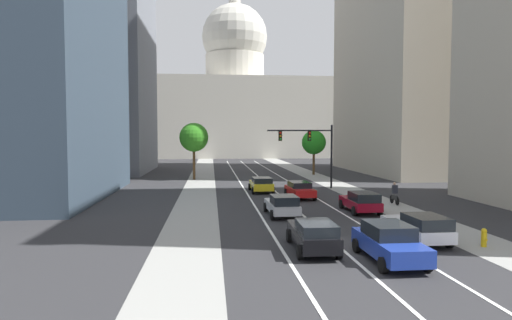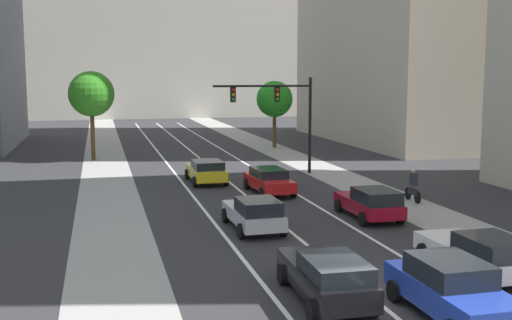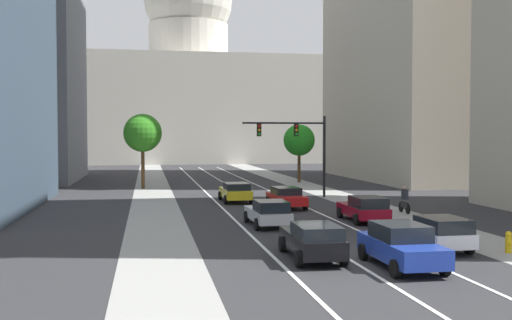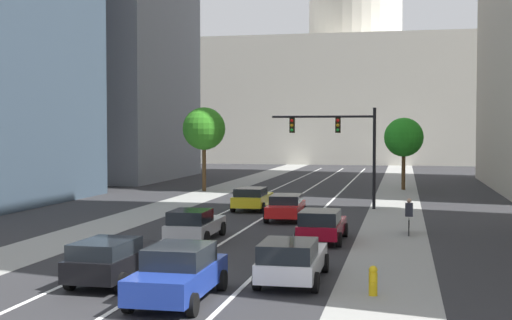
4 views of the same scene
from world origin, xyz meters
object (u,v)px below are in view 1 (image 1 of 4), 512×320
Objects in this scene: capitol_building at (235,105)px; fire_hydrant at (484,237)px; car_black at (313,234)px; car_crimson at (361,201)px; cyclist at (395,193)px; street_tree_near_right at (314,143)px; car_red at (300,189)px; car_silver at (282,205)px; street_tree_mid_left at (194,138)px; car_blue at (389,242)px; car_white at (418,227)px; traffic_signal_mast at (312,144)px; car_yellow at (261,184)px.

capitol_building is 56.60× the size of fire_hydrant.
car_crimson is at bearing -29.13° from car_black.
street_tree_near_right is (-0.28, 25.59, 3.51)m from cyclist.
car_crimson is at bearing -87.05° from capitol_building.
car_red is at bearing -106.42° from street_tree_near_right.
car_red is 1.02× the size of car_silver.
capitol_building is 7.54× the size of street_tree_mid_left.
fire_hydrant is 12.89m from cyclist.
car_red is at bearing -88.92° from capitol_building.
street_tree_near_right is (15.86, 4.84, -0.70)m from street_tree_mid_left.
car_black reaches higher than car_crimson.
car_black is 2.68× the size of cyclist.
car_crimson is 0.96× the size of car_blue.
street_tree_near_right is at bearing -81.73° from capitol_building.
capitol_building reaches higher than street_tree_mid_left.
cyclist is 0.25× the size of street_tree_mid_left.
capitol_building is at bearing 6.31° from cyclist.
traffic_signal_mast is at bearing 0.22° from car_white.
car_crimson is at bearing -96.95° from street_tree_near_right.
car_crimson is 14.13m from traffic_signal_mast.
fire_hydrant is at bearing -138.21° from car_silver.
cyclist is (4.13, -10.47, -3.65)m from traffic_signal_mast.
street_tree_mid_left is at bearing 14.95° from car_blue.
capitol_building is at bearing 0.59° from car_black.
car_silver is 0.97× the size of car_black.
cyclist reaches higher than car_black.
car_white is at bearing -95.38° from street_tree_near_right.
car_blue is (1.41, -93.43, -12.20)m from capitol_building.
fire_hydrant is at bearing -116.43° from car_white.
traffic_signal_mast is 3.84× the size of cyclist.
car_black is (-0.01, -20.99, 0.02)m from car_yellow.
street_tree_near_right is at bearing 75.72° from traffic_signal_mast.
traffic_signal_mast is 15.82m from street_tree_mid_left.
fire_hydrant is at bearing -164.10° from car_crimson.
car_blue is 2.64× the size of cyclist.
capitol_building is 11.35× the size of car_blue.
car_silver is at bearing -110.19° from traffic_signal_mast.
car_white is (5.64, -19.86, 0.00)m from car_yellow.
car_crimson is 0.66× the size of traffic_signal_mast.
traffic_signal_mast reaches higher than car_blue.
traffic_signal_mast is (2.48, 6.34, 3.76)m from car_red.
cyclist is at bearing -68.47° from traffic_signal_mast.
car_black reaches higher than car_white.
car_black is (-5.64, -9.54, 0.01)m from car_crimson.
fire_hydrant is at bearing -82.66° from traffic_signal_mast.
street_tree_mid_left is (-12.36, 32.31, 4.30)m from car_white.
car_black is (-2.82, -16.82, 0.03)m from car_red.
car_white is at bearing -42.82° from car_blue.
car_red is 18.75m from car_blue.
car_silver is 1.02× the size of car_crimson.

